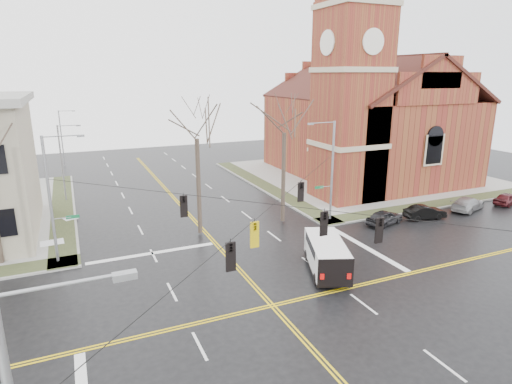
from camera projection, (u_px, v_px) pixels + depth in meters
name	position (u px, v px, depth m)	size (l,w,h in m)	color
ground	(272.00, 306.00, 24.98)	(120.00, 120.00, 0.00)	black
sidewalks	(272.00, 304.00, 24.96)	(80.00, 80.00, 0.17)	gray
road_markings	(272.00, 306.00, 24.98)	(100.00, 100.00, 0.01)	gold
church	(363.00, 112.00, 54.23)	(24.28, 27.48, 27.50)	maroon
signal_pole_ne	(331.00, 168.00, 38.21)	(2.75, 0.22, 9.00)	gray
signal_pole_nw	(52.00, 196.00, 29.42)	(2.75, 0.22, 9.00)	gray
span_wires	(273.00, 204.00, 23.34)	(23.02, 23.02, 0.03)	black
traffic_signals	(279.00, 221.00, 22.95)	(8.21, 8.26, 1.30)	black
streetlight_north_a	(63.00, 160.00, 44.36)	(2.30, 0.20, 8.00)	gray
streetlight_north_b	(62.00, 136.00, 62.01)	(2.30, 0.20, 8.00)	gray
cargo_van	(326.00, 253.00, 29.21)	(4.20, 6.15, 2.19)	white
parked_car_a	(385.00, 217.00, 38.35)	(1.58, 3.93, 1.34)	black
parked_car_b	(425.00, 212.00, 39.86)	(1.37, 3.93, 1.30)	black
parked_car_c	(468.00, 204.00, 42.42)	(1.89, 4.64, 1.35)	#97989A
parked_car_d	(508.00, 199.00, 44.24)	(1.50, 3.73, 1.27)	#491419
tree_nw_near	(197.00, 132.00, 33.88)	(4.00, 4.00, 11.93)	#322820
tree_ne	(284.00, 127.00, 36.81)	(4.00, 4.00, 12.03)	#322820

